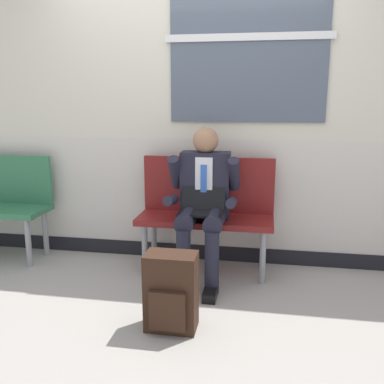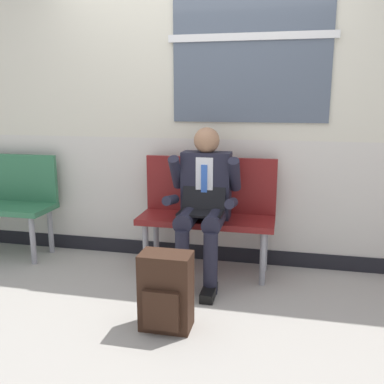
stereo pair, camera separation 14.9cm
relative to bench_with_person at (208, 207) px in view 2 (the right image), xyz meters
name	(u,v)px [view 2 (the right image)]	position (x,y,z in m)	size (l,w,h in m)	color
ground_plane	(182,281)	(-0.16, -0.30, -0.56)	(18.00, 18.00, 0.00)	#9E9991
station_wall	(198,115)	(-0.15, 0.27, 0.76)	(6.81, 0.17, 2.65)	beige
bench_with_person	(208,207)	(0.00, 0.00, 0.00)	(1.14, 0.42, 0.98)	maroon
bench_empty	(0,197)	(-2.01, 0.00, -0.01)	(1.08, 0.42, 0.95)	#2D6B47
person_seated	(203,201)	(0.00, -0.21, 0.10)	(0.57, 0.70, 1.24)	#1E1E2D
backpack	(166,292)	(-0.09, -1.03, -0.31)	(0.33, 0.24, 0.51)	#331E14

